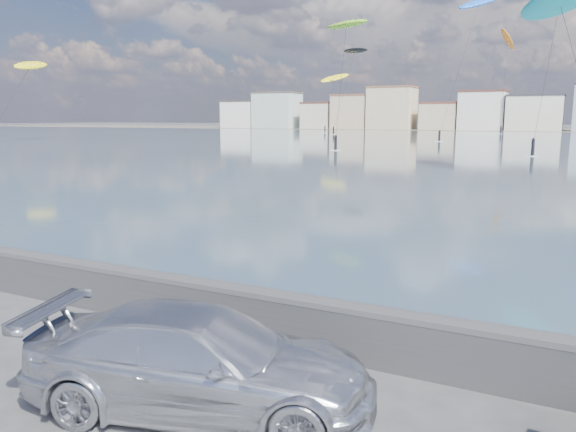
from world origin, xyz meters
name	(u,v)px	position (x,y,z in m)	size (l,w,h in m)	color
ground	(113,391)	(0.00, 0.00, 0.00)	(700.00, 700.00, 0.00)	#333335
bay_water	(533,144)	(0.00, 91.50, 0.01)	(500.00, 177.00, 0.00)	#365363
far_shore_strip	(556,130)	(0.00, 200.00, 0.01)	(500.00, 60.00, 0.00)	#4C473D
seawall	(212,304)	(0.00, 2.70, 0.58)	(400.00, 0.36, 1.08)	#28282B
far_buildings	(561,111)	(1.31, 186.00, 6.03)	(240.79, 13.26, 14.60)	white
car_silver	(200,361)	(1.52, 0.21, 0.73)	(2.05, 5.04, 1.46)	silver
kitesurfer_2	(508,40)	(-12.39, 159.59, 24.47)	(4.72, 19.15, 27.94)	orange
kitesurfer_3	(559,2)	(4.28, 39.07, 12.07)	(8.01, 12.91, 13.38)	#19BFBF
kitesurfer_5	(335,78)	(-56.01, 144.73, 14.95)	(7.84, 15.70, 17.26)	yellow
kitesurfer_7	(346,26)	(-24.39, 72.02, 17.01)	(9.57, 16.14, 18.04)	#8CD826
kitesurfer_11	(479,4)	(-11.18, 102.90, 24.09)	(8.59, 14.87, 26.63)	blue
kitesurfer_15	(31,66)	(-78.70, 62.55, 12.81)	(4.96, 13.59, 14.58)	yellow
kitesurfer_16	(355,51)	(-47.11, 136.91, 21.07)	(9.59, 18.27, 22.31)	black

